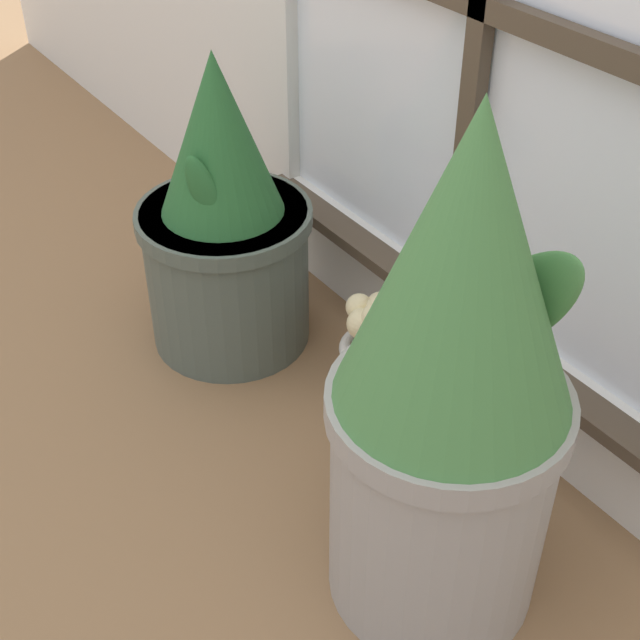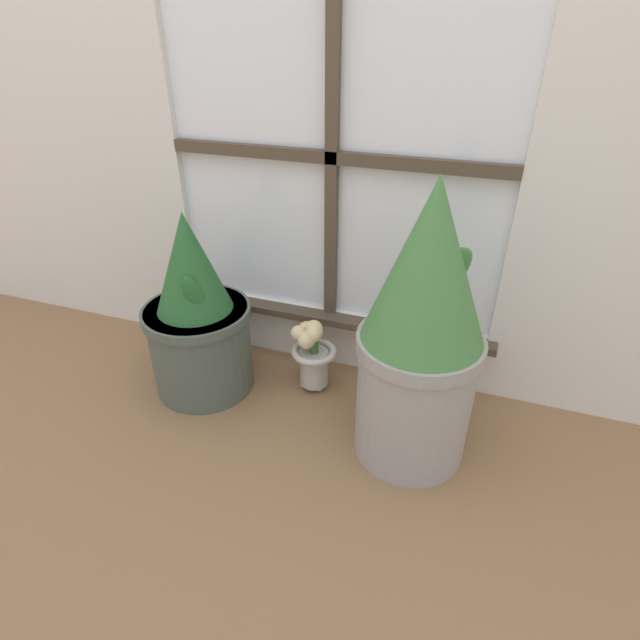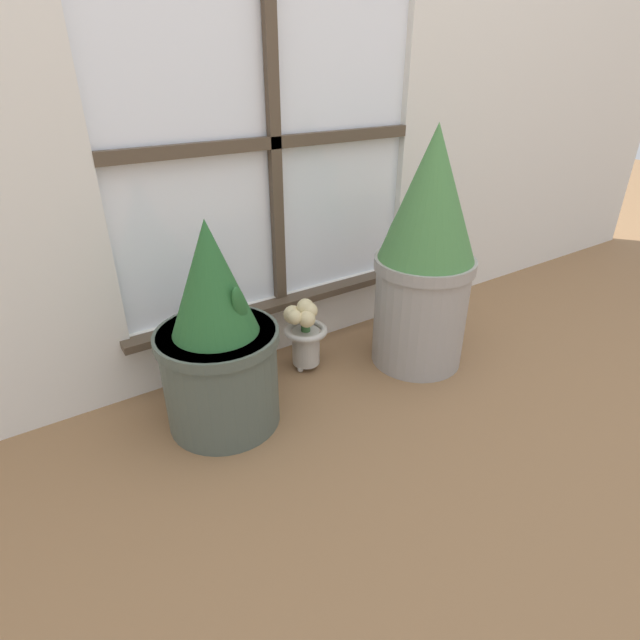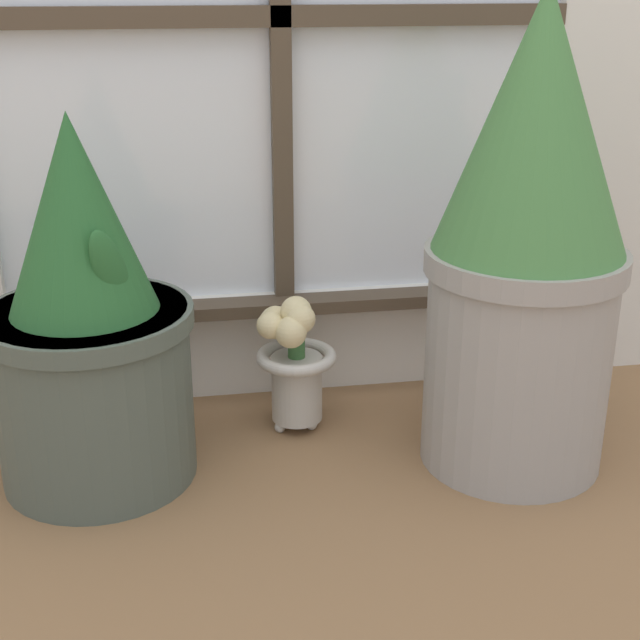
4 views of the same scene
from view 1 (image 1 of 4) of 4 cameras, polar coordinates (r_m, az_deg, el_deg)
The scene contains 4 objects.
ground_plane at distance 1.52m, azimuth -8.00°, elevation -11.18°, with size 10.00×10.00×0.00m, color olive.
potted_plant_left at distance 1.69m, azimuth -6.13°, elevation 5.92°, with size 0.33×0.33×0.60m.
potted_plant_right at distance 1.13m, azimuth 8.45°, elevation -4.25°, with size 0.32×0.32×0.78m.
flower_vase at distance 1.58m, azimuth 3.62°, elevation -1.71°, with size 0.14×0.14×0.25m.
Camera 1 is at (0.94, -0.40, 1.13)m, focal length 50.00 mm.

